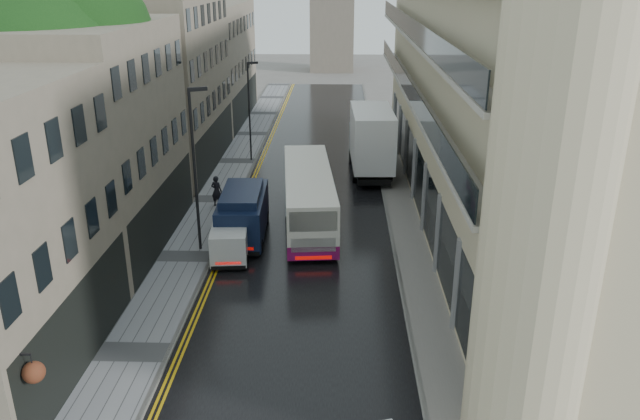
# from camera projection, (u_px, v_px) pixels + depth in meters

# --- Properties ---
(road) EXTENTS (9.00, 85.00, 0.02)m
(road) POSITION_uv_depth(u_px,v_px,m) (311.00, 202.00, 38.47)
(road) COLOR black
(road) RESTS_ON ground
(left_sidewalk) EXTENTS (2.70, 85.00, 0.12)m
(left_sidewalk) POSITION_uv_depth(u_px,v_px,m) (217.00, 200.00, 38.63)
(left_sidewalk) COLOR gray
(left_sidewalk) RESTS_ON ground
(right_sidewalk) EXTENTS (1.80, 85.00, 0.12)m
(right_sidewalk) POSITION_uv_depth(u_px,v_px,m) (399.00, 202.00, 38.29)
(right_sidewalk) COLOR slate
(right_sidewalk) RESTS_ON ground
(old_shop_row) EXTENTS (4.50, 56.00, 12.00)m
(old_shop_row) POSITION_uv_depth(u_px,v_px,m) (162.00, 96.00, 38.93)
(old_shop_row) COLOR gray
(old_shop_row) RESTS_ON ground
(modern_block) EXTENTS (8.00, 40.00, 14.00)m
(modern_block) POSITION_uv_depth(u_px,v_px,m) (496.00, 94.00, 34.25)
(modern_block) COLOR #C5BA92
(modern_block) RESTS_ON ground
(tree_near) EXTENTS (10.56, 10.56, 13.89)m
(tree_near) POSITION_uv_depth(u_px,v_px,m) (39.00, 116.00, 29.35)
(tree_near) COLOR black
(tree_near) RESTS_ON ground
(tree_far) EXTENTS (9.24, 9.24, 12.46)m
(tree_far) POSITION_uv_depth(u_px,v_px,m) (133.00, 84.00, 41.73)
(tree_far) COLOR black
(tree_far) RESTS_ON ground
(cream_bus) EXTENTS (3.53, 11.29, 3.03)m
(cream_bus) POSITION_uv_depth(u_px,v_px,m) (288.00, 219.00, 31.74)
(cream_bus) COLOR silver
(cream_bus) RESTS_ON road
(white_lorry) EXTENTS (2.95, 8.94, 4.65)m
(white_lorry) POSITION_uv_depth(u_px,v_px,m) (355.00, 148.00, 41.21)
(white_lorry) COLOR white
(white_lorry) RESTS_ON road
(white_van) EXTENTS (2.08, 4.14, 1.81)m
(white_van) POSITION_uv_depth(u_px,v_px,m) (212.00, 251.00, 29.55)
(white_van) COLOR silver
(white_van) RESTS_ON road
(navy_van) EXTENTS (2.46, 5.72, 2.88)m
(navy_van) POSITION_uv_depth(u_px,v_px,m) (218.00, 226.00, 30.96)
(navy_van) COLOR black
(navy_van) RESTS_ON road
(pedestrian) EXTENTS (0.80, 0.64, 1.89)m
(pedestrian) POSITION_uv_depth(u_px,v_px,m) (217.00, 191.00, 37.09)
(pedestrian) COLOR black
(pedestrian) RESTS_ON left_sidewalk
(lamp_post_near) EXTENTS (0.92, 0.56, 8.12)m
(lamp_post_near) POSITION_uv_depth(u_px,v_px,m) (195.00, 172.00, 30.23)
(lamp_post_near) COLOR black
(lamp_post_near) RESTS_ON left_sidewalk
(lamp_post_far) EXTENTS (0.82, 0.44, 7.15)m
(lamp_post_far) POSITION_uv_depth(u_px,v_px,m) (249.00, 112.00, 45.32)
(lamp_post_far) COLOR black
(lamp_post_far) RESTS_ON left_sidewalk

